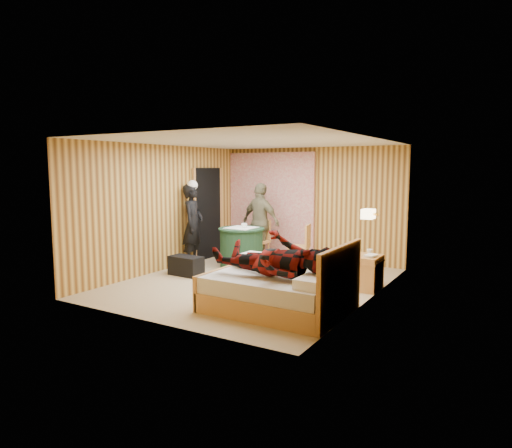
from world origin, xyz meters
The scene contains 23 objects.
floor centered at (0.00, 0.00, 0.00)m, with size 4.20×5.00×0.01m, color tan.
ceiling centered at (0.00, 0.00, 2.50)m, with size 4.20×5.00×0.01m, color silver.
wall_back centered at (0.00, 2.50, 1.25)m, with size 4.20×0.02×2.50m, color #E5B958.
wall_left centered at (-2.10, 0.00, 1.25)m, with size 0.02×5.00×2.50m, color #E5B958.
wall_right centered at (2.10, 0.00, 1.25)m, with size 0.02×5.00×2.50m, color #E5B958.
curtain centered at (-1.00, 2.43, 1.20)m, with size 2.20×0.08×2.40m, color beige.
doorway centered at (-2.06, 1.40, 1.02)m, with size 0.06×0.90×2.05m, color black.
wall_lamp centered at (1.92, 0.45, 1.30)m, with size 0.26×0.24×0.16m.
bed centered at (1.13, -1.13, 0.30)m, with size 1.95×1.48×1.02m.
nightstand centered at (1.88, 0.60, 0.30)m, with size 0.44×0.60×0.58m.
round_table centered at (-0.86, 0.95, 0.42)m, with size 0.94×0.94×0.84m.
chair_far centered at (-0.86, 1.69, 0.54)m, with size 0.44×0.44×0.93m.
chair_near centered at (0.24, 1.55, 0.53)m, with size 0.49×0.49×0.91m.
duffel_bag centered at (-1.41, -0.17, 0.18)m, with size 0.65×0.35×0.37m, color black.
sneaker_left centered at (-0.33, 0.95, 0.05)m, with size 0.24×0.10×0.11m, color white.
sneaker_right centered at (-0.39, 1.23, 0.07)m, with size 0.30×0.12×0.13m, color white.
woman_standing centered at (-1.85, 0.61, 0.86)m, with size 0.63×0.41×1.72m, color black.
man_at_table centered at (-0.86, 1.74, 0.86)m, with size 1.01×0.42×1.72m, color #736C4C.
man_on_bed centered at (1.15, -1.35, 0.94)m, with size 1.77×0.67×0.86m, color #620D09.
book_lower centered at (1.88, 0.55, 0.59)m, with size 0.17×0.22×0.02m, color white.
book_upper centered at (1.88, 0.55, 0.61)m, with size 0.16×0.22×0.02m, color white.
cup_nightstand centered at (1.88, 0.73, 0.63)m, with size 0.10×0.10×0.09m, color white.
cup_table centered at (-0.76, 0.90, 0.89)m, with size 0.12×0.12×0.10m, color white.
Camera 1 is at (4.15, -6.83, 2.04)m, focal length 32.00 mm.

